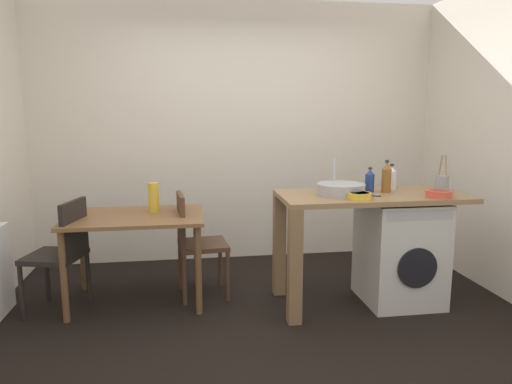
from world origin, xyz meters
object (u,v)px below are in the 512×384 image
(bottle_squat_brown, at_px, (386,178))
(colander, at_px, (439,193))
(washing_machine, at_px, (400,251))
(bottle_tall_green, at_px, (370,181))
(vase, at_px, (154,197))
(dining_table, at_px, (135,227))
(chair_opposite, at_px, (194,239))
(chair_person_seat, at_px, (63,250))
(bottle_clear_small, at_px, (391,178))
(utensil_crock, at_px, (442,183))
(mixing_bowl, at_px, (359,195))

(bottle_squat_brown, xyz_separation_m, colander, (0.31, -0.27, -0.09))
(washing_machine, distance_m, bottle_tall_green, 0.64)
(washing_machine, relative_size, vase, 3.45)
(dining_table, xyz_separation_m, chair_opposite, (0.48, 0.04, -0.14))
(bottle_squat_brown, bearing_deg, chair_opposite, 169.15)
(dining_table, height_order, bottle_tall_green, bottle_tall_green)
(chair_person_seat, height_order, bottle_clear_small, bottle_clear_small)
(chair_person_seat, xyz_separation_m, utensil_crock, (3.08, -0.14, 0.48))
(washing_machine, relative_size, mixing_bowl, 4.71)
(bottle_clear_small, height_order, mixing_bowl, bottle_clear_small)
(bottle_clear_small, xyz_separation_m, colander, (0.20, -0.41, -0.07))
(chair_person_seat, bearing_deg, bottle_clear_small, -75.57)
(bottle_clear_small, distance_m, vase, 2.02)
(dining_table, xyz_separation_m, colander, (2.35, -0.53, 0.31))
(bottle_tall_green, xyz_separation_m, utensil_crock, (0.61, -0.05, -0.02))
(dining_table, xyz_separation_m, washing_machine, (2.16, -0.31, -0.21))
(dining_table, bearing_deg, washing_machine, -8.18)
(chair_person_seat, bearing_deg, bottle_squat_brown, -78.65)
(chair_person_seat, distance_m, mixing_bowl, 2.34)
(mixing_bowl, height_order, vase, vase)
(bottle_clear_small, bearing_deg, vase, 173.77)
(bottle_tall_green, bearing_deg, bottle_clear_small, 21.54)
(washing_machine, bearing_deg, mixing_bowl, -156.18)
(bottle_tall_green, distance_m, mixing_bowl, 0.37)
(washing_machine, height_order, bottle_squat_brown, bottle_squat_brown)
(colander, distance_m, vase, 2.29)
(dining_table, height_order, bottle_squat_brown, bottle_squat_brown)
(washing_machine, xyz_separation_m, mixing_bowl, (-0.45, -0.20, 0.52))
(bottle_tall_green, relative_size, bottle_squat_brown, 0.76)
(colander, relative_size, vase, 0.80)
(washing_machine, relative_size, bottle_squat_brown, 3.23)
(washing_machine, bearing_deg, chair_person_seat, 175.93)
(chair_person_seat, relative_size, bottle_tall_green, 4.45)
(bottle_tall_green, relative_size, utensil_crock, 0.67)
(bottle_tall_green, bearing_deg, mixing_bowl, -123.84)
(chair_person_seat, height_order, bottle_tall_green, bottle_tall_green)
(dining_table, distance_m, mixing_bowl, 1.82)
(bottle_clear_small, relative_size, mixing_bowl, 1.19)
(washing_machine, height_order, bottle_tall_green, bottle_tall_green)
(colander, bearing_deg, mixing_bowl, 178.20)
(dining_table, relative_size, bottle_tall_green, 5.44)
(dining_table, relative_size, mixing_bowl, 6.03)
(chair_opposite, xyz_separation_m, bottle_clear_small, (1.67, -0.16, 0.51))
(bottle_tall_green, height_order, colander, bottle_tall_green)
(bottle_clear_small, bearing_deg, chair_opposite, 174.51)
(mixing_bowl, xyz_separation_m, utensil_crock, (0.82, 0.25, 0.04))
(chair_person_seat, xyz_separation_m, washing_machine, (2.71, -0.19, -0.08))
(bottle_tall_green, height_order, vase, bottle_tall_green)
(vase, bearing_deg, bottle_tall_green, -9.89)
(mixing_bowl, distance_m, colander, 0.64)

